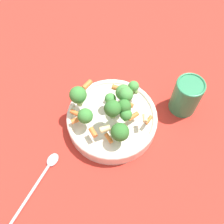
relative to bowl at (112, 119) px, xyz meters
name	(u,v)px	position (x,y,z in m)	size (l,w,h in m)	color
ground_plane	(112,123)	(0.00, 0.00, -0.02)	(3.00, 3.00, 0.00)	#B72D23
bowl	(112,119)	(0.00, 0.00, 0.00)	(0.24, 0.24, 0.04)	silver
pasta_salad	(110,107)	(0.00, 0.01, 0.07)	(0.19, 0.19, 0.09)	#8CB766
cup	(186,96)	(-0.05, -0.20, 0.03)	(0.07, 0.07, 0.11)	#2D7F51
spoon	(42,176)	(-0.05, 0.22, -0.02)	(0.12, 0.17, 0.01)	silver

